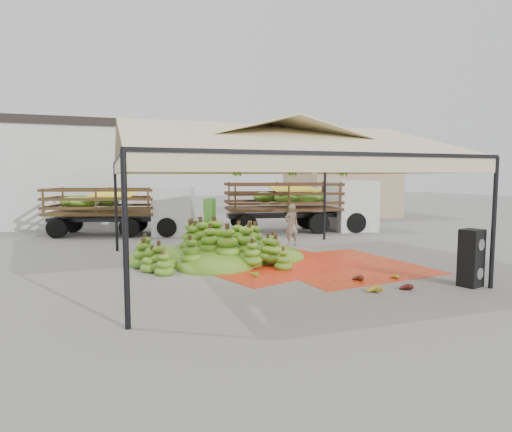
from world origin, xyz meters
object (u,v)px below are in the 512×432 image
object	(u,v)px
banana_heap	(221,240)
vendor	(291,225)
truck_left	(128,205)
speaker_stack	(471,258)
truck_right	(306,200)

from	to	relation	value
banana_heap	vendor	distance (m)	3.66
truck_left	vendor	bearing A→B (deg)	-26.97
speaker_stack	truck_right	xyz separation A→B (m)	(0.82, 10.46, 0.78)
truck_right	truck_left	bearing A→B (deg)	178.59
speaker_stack	vendor	size ratio (longest dim) A/B	0.87
speaker_stack	vendor	distance (m)	6.99
truck_left	banana_heap	bearing A→B (deg)	-55.34
banana_heap	vendor	world-z (taller)	vendor
banana_heap	vendor	size ratio (longest dim) A/B	3.67
vendor	speaker_stack	bearing A→B (deg)	95.66
banana_heap	truck_right	xyz separation A→B (m)	(5.54, 5.48, 0.84)
banana_heap	truck_right	bearing A→B (deg)	44.69
banana_heap	truck_left	world-z (taller)	truck_left
banana_heap	truck_right	world-z (taller)	truck_right
speaker_stack	vendor	world-z (taller)	vendor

